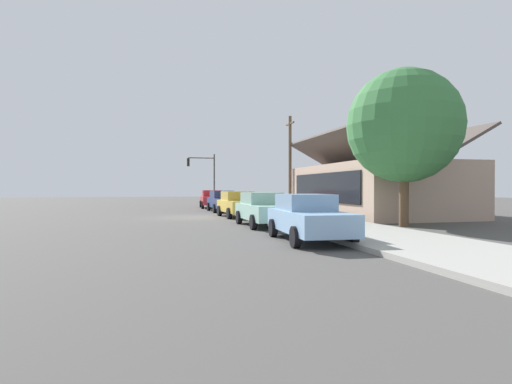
{
  "coord_description": "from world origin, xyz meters",
  "views": [
    {
      "loc": [
        25.73,
        -2.25,
        1.82
      ],
      "look_at": [
        1.49,
        3.64,
        1.56
      ],
      "focal_mm": 29.29,
      "sensor_mm": 36.0,
      "label": 1
    }
  ],
  "objects_px": {
    "car_cherry": "(212,199)",
    "shade_tree": "(404,126)",
    "fire_hydrant_red": "(234,203)",
    "car_navy": "(223,201)",
    "traffic_light_main": "(204,171)",
    "utility_pole_wooden": "(290,161)",
    "car_skyblue": "(308,217)",
    "car_mustard": "(238,204)",
    "car_seafoam": "(263,209)"
  },
  "relations": [
    {
      "from": "car_mustard",
      "to": "car_seafoam",
      "type": "height_order",
      "value": "same"
    },
    {
      "from": "shade_tree",
      "to": "fire_hydrant_red",
      "type": "height_order",
      "value": "shade_tree"
    },
    {
      "from": "car_mustard",
      "to": "car_skyblue",
      "type": "bearing_deg",
      "value": -2.73
    },
    {
      "from": "car_skyblue",
      "to": "fire_hydrant_red",
      "type": "relative_size",
      "value": 6.78
    },
    {
      "from": "car_cherry",
      "to": "fire_hydrant_red",
      "type": "height_order",
      "value": "car_cherry"
    },
    {
      "from": "car_navy",
      "to": "car_seafoam",
      "type": "distance_m",
      "value": 12.31
    },
    {
      "from": "car_seafoam",
      "to": "fire_hydrant_red",
      "type": "xyz_separation_m",
      "value": [
        -15.22,
        1.44,
        -0.32
      ]
    },
    {
      "from": "car_cherry",
      "to": "car_mustard",
      "type": "bearing_deg",
      "value": 3.37
    },
    {
      "from": "car_navy",
      "to": "utility_pole_wooden",
      "type": "xyz_separation_m",
      "value": [
        -0.11,
        5.43,
        3.11
      ]
    },
    {
      "from": "car_cherry",
      "to": "traffic_light_main",
      "type": "xyz_separation_m",
      "value": [
        -4.67,
        -0.2,
        2.68
      ]
    },
    {
      "from": "utility_pole_wooden",
      "to": "car_skyblue",
      "type": "bearing_deg",
      "value": -16.47
    },
    {
      "from": "car_seafoam",
      "to": "utility_pole_wooden",
      "type": "bearing_deg",
      "value": 155.79
    },
    {
      "from": "traffic_light_main",
      "to": "car_mustard",
      "type": "bearing_deg",
      "value": 0.86
    },
    {
      "from": "car_seafoam",
      "to": "shade_tree",
      "type": "distance_m",
      "value": 7.6
    },
    {
      "from": "car_skyblue",
      "to": "fire_hydrant_red",
      "type": "height_order",
      "value": "car_skyblue"
    },
    {
      "from": "car_cherry",
      "to": "shade_tree",
      "type": "height_order",
      "value": "shade_tree"
    },
    {
      "from": "car_mustard",
      "to": "traffic_light_main",
      "type": "height_order",
      "value": "traffic_light_main"
    },
    {
      "from": "car_mustard",
      "to": "traffic_light_main",
      "type": "relative_size",
      "value": 0.88
    },
    {
      "from": "car_skyblue",
      "to": "fire_hydrant_red",
      "type": "bearing_deg",
      "value": 179.03
    },
    {
      "from": "car_navy",
      "to": "shade_tree",
      "type": "bearing_deg",
      "value": 22.47
    },
    {
      "from": "car_cherry",
      "to": "utility_pole_wooden",
      "type": "bearing_deg",
      "value": 46.73
    },
    {
      "from": "car_cherry",
      "to": "car_skyblue",
      "type": "xyz_separation_m",
      "value": [
        23.85,
        0.11,
        0.0
      ]
    },
    {
      "from": "car_navy",
      "to": "shade_tree",
      "type": "height_order",
      "value": "shade_tree"
    },
    {
      "from": "car_navy",
      "to": "car_mustard",
      "type": "bearing_deg",
      "value": -0.99
    },
    {
      "from": "car_mustard",
      "to": "traffic_light_main",
      "type": "distance_m",
      "value": 16.8
    },
    {
      "from": "fire_hydrant_red",
      "to": "car_mustard",
      "type": "bearing_deg",
      "value": -8.93
    },
    {
      "from": "car_navy",
      "to": "car_mustard",
      "type": "relative_size",
      "value": 1.05
    },
    {
      "from": "fire_hydrant_red",
      "to": "utility_pole_wooden",
      "type": "bearing_deg",
      "value": 55.04
    },
    {
      "from": "traffic_light_main",
      "to": "utility_pole_wooden",
      "type": "bearing_deg",
      "value": 28.54
    },
    {
      "from": "car_skyblue",
      "to": "fire_hydrant_red",
      "type": "distance_m",
      "value": 20.96
    },
    {
      "from": "traffic_light_main",
      "to": "fire_hydrant_red",
      "type": "height_order",
      "value": "traffic_light_main"
    },
    {
      "from": "utility_pole_wooden",
      "to": "car_mustard",
      "type": "bearing_deg",
      "value": -41.22
    },
    {
      "from": "car_cherry",
      "to": "car_seafoam",
      "type": "xyz_separation_m",
      "value": [
        18.15,
        0.02,
        0.0
      ]
    },
    {
      "from": "car_mustard",
      "to": "fire_hydrant_red",
      "type": "height_order",
      "value": "car_mustard"
    },
    {
      "from": "car_seafoam",
      "to": "fire_hydrant_red",
      "type": "height_order",
      "value": "car_seafoam"
    },
    {
      "from": "car_cherry",
      "to": "shade_tree",
      "type": "relative_size",
      "value": 0.62
    },
    {
      "from": "traffic_light_main",
      "to": "shade_tree",
      "type": "bearing_deg",
      "value": 14.65
    },
    {
      "from": "car_mustard",
      "to": "shade_tree",
      "type": "xyz_separation_m",
      "value": [
        8.17,
        6.22,
        3.86
      ]
    },
    {
      "from": "fire_hydrant_red",
      "to": "car_seafoam",
      "type": "bearing_deg",
      "value": -5.42
    },
    {
      "from": "car_navy",
      "to": "car_seafoam",
      "type": "height_order",
      "value": "same"
    },
    {
      "from": "fire_hydrant_red",
      "to": "car_navy",
      "type": "bearing_deg",
      "value": -26.21
    },
    {
      "from": "car_mustard",
      "to": "car_cherry",
      "type": "bearing_deg",
      "value": 177.27
    },
    {
      "from": "utility_pole_wooden",
      "to": "car_cherry",
      "type": "bearing_deg",
      "value": -136.38
    },
    {
      "from": "car_navy",
      "to": "fire_hydrant_red",
      "type": "xyz_separation_m",
      "value": [
        -2.91,
        1.43,
        -0.32
      ]
    },
    {
      "from": "car_cherry",
      "to": "traffic_light_main",
      "type": "distance_m",
      "value": 5.39
    },
    {
      "from": "car_navy",
      "to": "utility_pole_wooden",
      "type": "distance_m",
      "value": 6.26
    },
    {
      "from": "car_cherry",
      "to": "car_skyblue",
      "type": "bearing_deg",
      "value": 3.37
    },
    {
      "from": "car_seafoam",
      "to": "car_navy",
      "type": "bearing_deg",
      "value": 179.41
    },
    {
      "from": "shade_tree",
      "to": "fire_hydrant_red",
      "type": "bearing_deg",
      "value": -164.33
    },
    {
      "from": "car_navy",
      "to": "car_seafoam",
      "type": "xyz_separation_m",
      "value": [
        12.31,
        -0.01,
        0.0
      ]
    }
  ]
}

